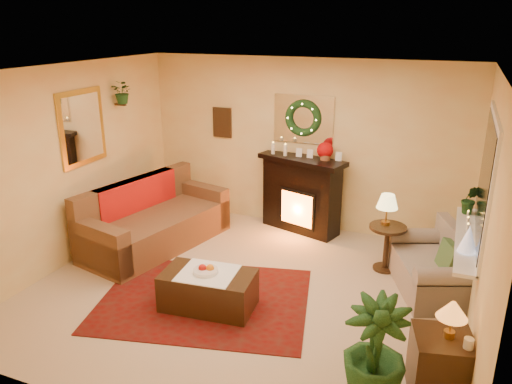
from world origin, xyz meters
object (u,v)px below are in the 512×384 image
at_px(side_table_round, 386,247).
at_px(coffee_table, 208,291).
at_px(fireplace, 301,196).
at_px(loveseat, 432,257).
at_px(end_table_square, 440,369).
at_px(sofa, 156,218).

height_order(side_table_round, coffee_table, side_table_round).
distance_m(fireplace, loveseat, 2.31).
bearing_deg(end_table_square, coffee_table, 168.62).
relative_size(sofa, loveseat, 1.69).
bearing_deg(end_table_square, loveseat, 96.03).
xyz_separation_m(sofa, fireplace, (1.74, 1.35, 0.12)).
bearing_deg(sofa, loveseat, 15.94).
height_order(sofa, side_table_round, sofa).
bearing_deg(coffee_table, fireplace, 77.83).
relative_size(fireplace, side_table_round, 1.95).
bearing_deg(fireplace, end_table_square, -37.47).
distance_m(sofa, fireplace, 2.21).
bearing_deg(sofa, end_table_square, -10.36).
bearing_deg(end_table_square, sofa, 156.72).
height_order(loveseat, coffee_table, loveseat).
relative_size(fireplace, coffee_table, 1.16).
xyz_separation_m(fireplace, coffee_table, (-0.29, -2.55, -0.34)).
relative_size(end_table_square, coffee_table, 0.58).
distance_m(sofa, coffee_table, 1.89).
bearing_deg(side_table_round, coffee_table, -135.34).
xyz_separation_m(fireplace, end_table_square, (2.20, -3.05, -0.28)).
bearing_deg(end_table_square, side_table_round, 109.50).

